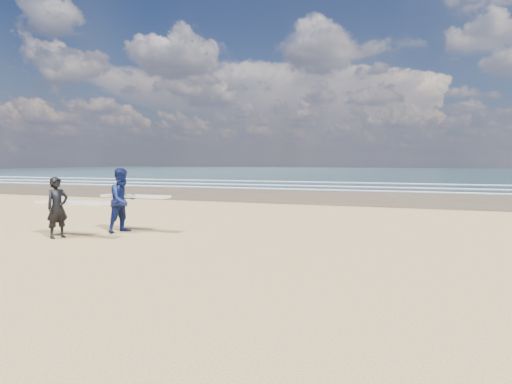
% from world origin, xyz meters
% --- Properties ---
extents(ocean, '(220.00, 100.00, 0.02)m').
position_xyz_m(ocean, '(20.00, 72.00, 0.01)').
color(ocean, '#182F36').
rests_on(ocean, ground).
extents(surfer_near, '(2.22, 1.00, 1.70)m').
position_xyz_m(surfer_near, '(-1.31, 0.46, 0.87)').
color(surfer_near, black).
rests_on(surfer_near, ground).
extents(surfer_far, '(2.20, 1.16, 1.92)m').
position_xyz_m(surfer_far, '(-0.27, 1.91, 0.97)').
color(surfer_far, '#0C1645').
rests_on(surfer_far, ground).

